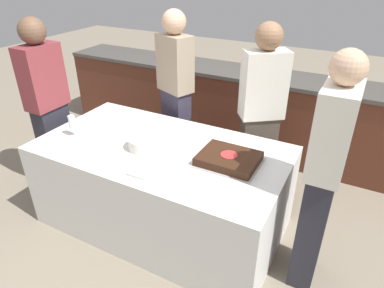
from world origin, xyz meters
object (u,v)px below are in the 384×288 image
Objects in this scene: person_seated_right at (323,177)px; person_standing_back at (176,94)px; cake at (229,159)px; person_seated_left at (48,106)px; wine_glass at (72,123)px; person_cutting_cake at (261,113)px; plate_stack at (144,143)px.

person_standing_back is at bearing -116.59° from person_seated_right.
person_seated_left is at bearing -178.66° from cake.
person_seated_left is at bearing 159.79° from wine_glass.
person_seated_right is (0.64, -0.75, -0.00)m from person_cutting_cake.
plate_stack is at bearing 14.81° from person_cutting_cake.
person_cutting_cake is (0.00, 0.71, 0.08)m from cake.
person_cutting_cake is at bearing 90.00° from cake.
person_cutting_cake is at bearing -139.31° from person_seated_right.
person_standing_back is (-0.85, -0.00, 0.03)m from person_cutting_cake.
person_cutting_cake reaches higher than cake.
cake is 0.28× the size of person_seated_right.
plate_stack is at bearing -86.95° from person_seated_right.
person_seated_right reaches higher than person_cutting_cake.
person_seated_right is at bearing 94.31° from person_cutting_cake.
person_cutting_cake reaches higher than plate_stack.
wine_glass is at bearing -170.91° from plate_stack.
person_standing_back reaches higher than person_seated_left.
person_standing_back is (-1.49, 0.75, 0.03)m from person_seated_right.
wine_glass is at bearing -84.97° from person_seated_right.
person_cutting_cake is (0.66, 0.82, 0.06)m from plate_stack.
person_seated_left is (-1.74, -0.04, 0.08)m from cake.
cake is at bearing 162.15° from person_standing_back.
cake is 0.71m from person_cutting_cake.
cake is 0.28× the size of person_standing_back.
wine_glass reaches higher than cake.
wine_glass is 1.58m from person_cutting_cake.
person_cutting_cake is at bearing 35.55° from wine_glass.
plate_stack is (-0.66, -0.11, 0.01)m from cake.
plate_stack is 1.35× the size of wine_glass.
person_seated_right reaches higher than person_seated_left.
person_seated_left is 2.39m from person_seated_right.
person_standing_back reaches higher than plate_stack.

